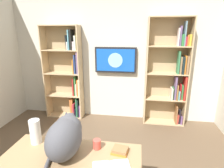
# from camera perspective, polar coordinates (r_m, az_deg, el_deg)

# --- Properties ---
(wall_back) EXTENTS (4.52, 0.06, 2.70)m
(wall_back) POSITION_cam_1_polar(r_m,az_deg,el_deg) (3.93, 0.60, 8.29)
(wall_back) COLOR beige
(wall_back) RESTS_ON ground
(bookshelf_left) EXTENTS (0.83, 0.28, 2.16)m
(bookshelf_left) POSITION_cam_1_polar(r_m,az_deg,el_deg) (3.83, 18.29, 3.07)
(bookshelf_left) COLOR tan
(bookshelf_left) RESTS_ON ground
(bookshelf_right) EXTENTS (0.82, 0.28, 2.02)m
(bookshelf_right) POSITION_cam_1_polar(r_m,az_deg,el_deg) (4.10, -13.69, 2.82)
(bookshelf_right) COLOR tan
(bookshelf_right) RESTS_ON ground
(wall_mounted_tv) EXTENTS (0.87, 0.07, 0.54)m
(wall_mounted_tv) POSITION_cam_1_polar(r_m,az_deg,el_deg) (3.84, 1.12, 7.57)
(wall_mounted_tv) COLOR black
(cat) EXTENTS (0.31, 0.59, 0.39)m
(cat) POSITION_cam_1_polar(r_m,az_deg,el_deg) (1.82, -14.51, -15.52)
(cat) COLOR #4C4C51
(cat) RESTS_ON desk
(paper_towel_roll) EXTENTS (0.11, 0.11, 0.26)m
(paper_towel_roll) POSITION_cam_1_polar(r_m,az_deg,el_deg) (2.12, -23.06, -13.64)
(paper_towel_roll) COLOR white
(paper_towel_roll) RESTS_ON desk
(coffee_mug) EXTENTS (0.08, 0.08, 0.10)m
(coffee_mug) POSITION_cam_1_polar(r_m,az_deg,el_deg) (1.92, -4.78, -18.41)
(coffee_mug) COLOR #D84C3F
(coffee_mug) RESTS_ON desk
(desk_book_stack) EXTENTS (0.17, 0.15, 0.05)m
(desk_book_stack) POSITION_cam_1_polar(r_m,az_deg,el_deg) (1.88, 2.52, -20.23)
(desk_book_stack) COLOR orange
(desk_book_stack) RESTS_ON desk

